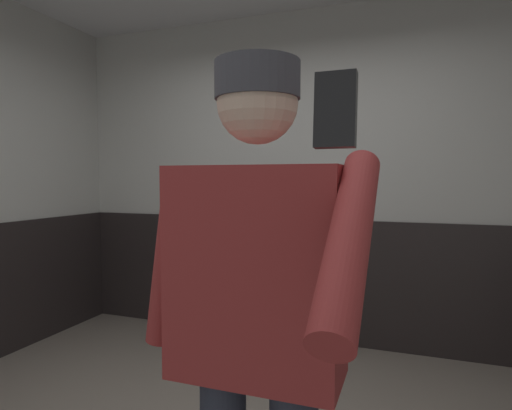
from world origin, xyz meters
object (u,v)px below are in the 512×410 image
Objects in this scene: urinal_left at (218,247)px; cell_phone at (335,110)px; urinal_middle at (303,252)px; person at (256,305)px.

urinal_left is 3.15m from cell_phone.
cell_phone reaches higher than urinal_left.
cell_phone reaches higher than urinal_middle.
person reaches higher than urinal_left.
person is 0.75m from cell_phone.
person reaches higher than urinal_middle.
urinal_middle is at bearing 100.28° from person.
person is at bearing 122.13° from cell_phone.
cell_phone is (0.30, -0.50, 0.46)m from person.
cell_phone is at bearing -58.78° from person.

